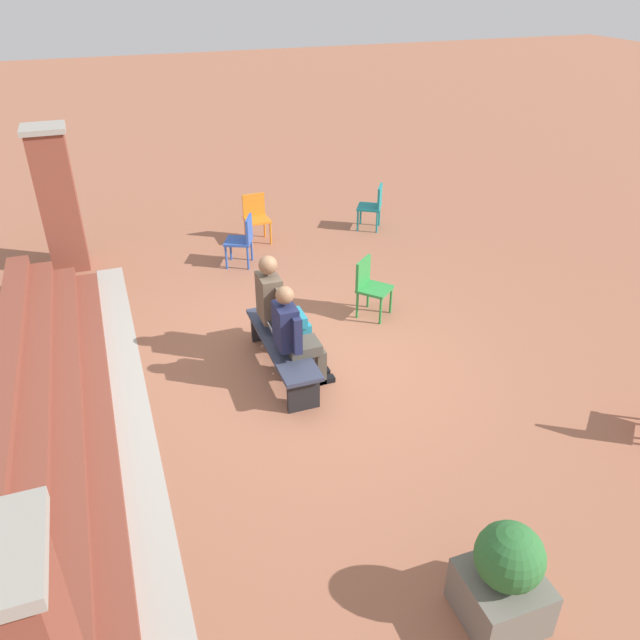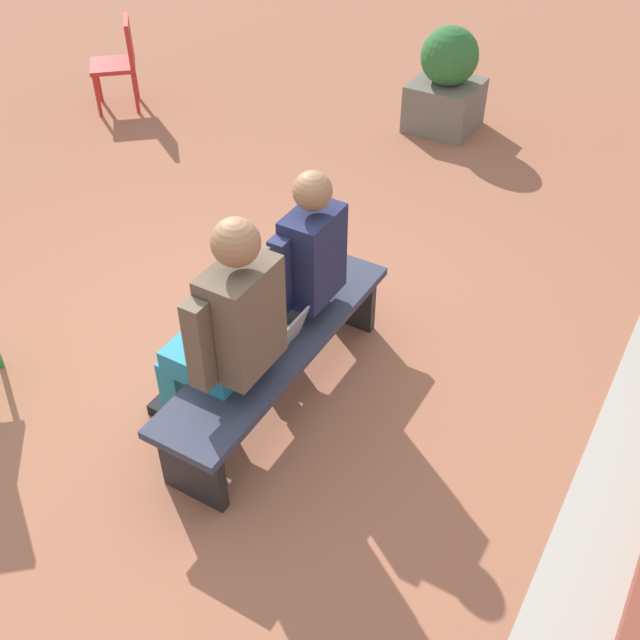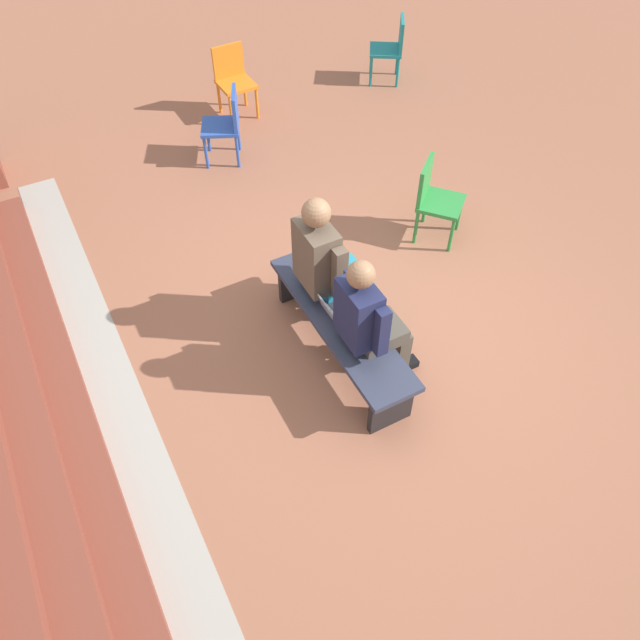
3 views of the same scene
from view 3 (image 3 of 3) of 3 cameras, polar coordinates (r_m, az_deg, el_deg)
name	(u,v)px [view 3 (image 3 of 3)]	position (r m, az deg, el deg)	size (l,w,h in m)	color
ground_plane	(371,331)	(5.62, 4.66, -0.99)	(60.00, 60.00, 0.00)	#9E6047
concrete_strip	(133,439)	(5.15, -16.73, -10.39)	(7.55, 0.40, 0.01)	#A8A399
bench	(341,326)	(5.17, 1.90, -0.56)	(1.80, 0.44, 0.45)	#33384C
person_student	(370,319)	(4.75, 4.55, 0.08)	(0.54, 0.68, 1.34)	#4C473D
person_adult	(329,263)	(5.12, 0.80, 5.25)	(0.59, 0.74, 1.42)	teal
laptop	(337,311)	(5.08, 1.58, 0.82)	(0.32, 0.29, 0.21)	#9EA0A5
plastic_chair_mid_courtyard	(226,122)	(7.46, -8.55, 17.50)	(0.56, 0.56, 0.84)	#2D56B7
plastic_chair_far_right	(233,77)	(8.37, -7.95, 21.15)	(0.43, 0.43, 0.84)	orange
plastic_chair_near_bench_right	(392,46)	(9.12, 6.58, 23.65)	(0.58, 0.58, 0.84)	teal
plastic_chair_far_left	(434,196)	(6.35, 10.39, 11.06)	(0.59, 0.59, 0.84)	#2D893D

